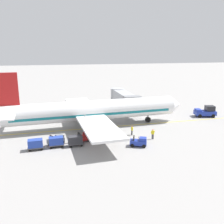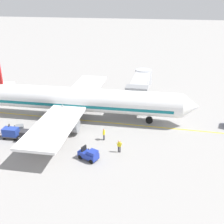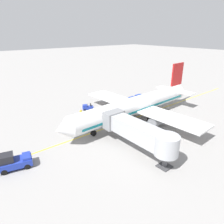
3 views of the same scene
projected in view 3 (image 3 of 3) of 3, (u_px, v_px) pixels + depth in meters
name	position (u px, v px, depth m)	size (l,w,h in m)	color
ground_plane	(134.00, 118.00, 44.97)	(400.00, 400.00, 0.00)	gray
gate_lead_in_line	(134.00, 118.00, 44.97)	(0.24, 80.00, 0.01)	gold
parked_airliner	(137.00, 105.00, 43.28)	(30.18, 37.30, 10.63)	white
jet_bridge	(138.00, 132.00, 31.36)	(13.88, 3.50, 4.98)	#A8AAAF
pushback_tractor	(14.00, 161.00, 28.11)	(3.18, 4.80, 2.40)	#1E339E
baggage_tug_lead	(88.00, 107.00, 49.26)	(2.07, 2.77, 1.62)	#1E339E
baggage_tug_trailing	(135.00, 101.00, 53.57)	(2.18, 2.77, 1.62)	slate
baggage_tug_spare	(123.00, 105.00, 50.86)	(1.90, 2.74, 1.62)	#B21E1E
baggage_cart_front	(123.00, 101.00, 52.81)	(1.37, 2.92, 1.58)	#4C4C51
baggage_cart_second_in_train	(132.00, 99.00, 54.30)	(1.37, 2.92, 1.58)	#4C4C51
baggage_cart_third_in_train	(139.00, 97.00, 56.29)	(1.37, 2.92, 1.58)	#4C4C51
ground_crew_wing_walker	(81.00, 113.00, 45.50)	(0.26, 0.73, 1.69)	#232328
ground_crew_loader	(98.00, 113.00, 45.11)	(0.72, 0.25, 1.69)	#232328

